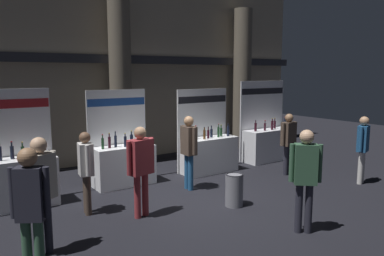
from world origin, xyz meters
The scene contains 15 objects.
ground_plane centered at (0.00, 0.00, 0.00)m, with size 29.01×29.01×0.00m, color black.
hall_colonnade centered at (0.00, 4.26, 2.73)m, with size 14.51×1.12×5.60m.
exhibitor_booth_0 centered at (-3.20, 1.59, 0.61)m, with size 1.48×0.71×2.37m.
exhibitor_booth_1 centered at (-0.84, 1.83, 0.58)m, with size 1.51×0.66×2.28m.
exhibitor_booth_2 centered at (1.57, 1.61, 0.58)m, with size 1.63×0.66×2.25m.
exhibitor_booth_3 centered at (3.93, 1.70, 0.60)m, with size 1.79×0.66×2.44m.
trash_bin centered at (0.39, -0.82, 0.33)m, with size 0.36×0.36×0.67m.
visitor_0 centered at (-1.42, -0.27, 1.04)m, with size 0.61×0.35×1.71m.
visitor_1 centered at (-3.61, -1.57, 1.05)m, with size 0.44×0.34×1.78m.
visitor_2 centered at (0.26, 0.63, 1.02)m, with size 0.26×0.54×1.71m.
visitor_3 centered at (3.99, -1.37, 0.96)m, with size 0.48×0.30×1.65m.
visitor_4 centered at (-2.21, 0.45, 0.94)m, with size 0.30×0.49×1.59m.
visitor_5 centered at (0.50, -2.46, 1.05)m, with size 0.43×0.41×1.77m.
visitor_6 centered at (-3.30, -0.79, 1.07)m, with size 0.52×0.39×1.78m.
visitor_7 centered at (3.15, 0.22, 0.97)m, with size 0.56×0.29×1.63m.
Camera 1 is at (-4.52, -6.43, 2.69)m, focal length 35.46 mm.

